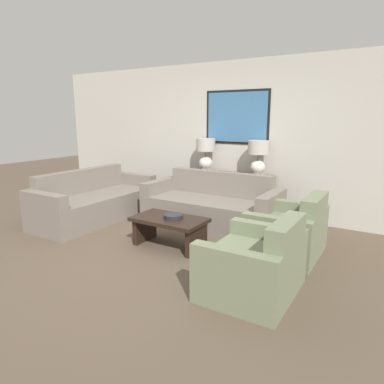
% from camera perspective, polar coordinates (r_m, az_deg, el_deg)
% --- Properties ---
extents(ground_plane, '(20.00, 20.00, 0.00)m').
position_cam_1_polar(ground_plane, '(4.44, -5.65, -10.24)').
color(ground_plane, brown).
extents(back_wall, '(8.24, 0.12, 2.65)m').
position_cam_1_polar(back_wall, '(6.16, 7.59, 8.81)').
color(back_wall, beige).
rests_on(back_wall, ground_plane).
extents(console_table, '(1.51, 0.37, 0.75)m').
position_cam_1_polar(console_table, '(6.06, 6.32, -0.36)').
color(console_table, '#332319').
rests_on(console_table, ground_plane).
extents(table_lamp_left, '(0.34, 0.34, 0.58)m').
position_cam_1_polar(table_lamp_left, '(6.17, 2.31, 6.72)').
color(table_lamp_left, silver).
rests_on(table_lamp_left, console_table).
extents(table_lamp_right, '(0.34, 0.34, 0.58)m').
position_cam_1_polar(table_lamp_right, '(5.75, 10.96, 6.10)').
color(table_lamp_right, silver).
rests_on(table_lamp_right, console_table).
extents(couch_by_back_wall, '(2.17, 0.88, 0.83)m').
position_cam_1_polar(couch_by_back_wall, '(5.49, 3.28, -2.55)').
color(couch_by_back_wall, slate).
rests_on(couch_by_back_wall, ground_plane).
extents(couch_by_side, '(0.88, 2.17, 0.83)m').
position_cam_1_polar(couch_by_side, '(6.02, -15.87, -1.67)').
color(couch_by_side, slate).
rests_on(couch_by_side, ground_plane).
extents(coffee_table, '(0.97, 0.55, 0.40)m').
position_cam_1_polar(coffee_table, '(4.59, -3.79, -5.67)').
color(coffee_table, black).
rests_on(coffee_table, ground_plane).
extents(decorative_bowl, '(0.25, 0.25, 0.05)m').
position_cam_1_polar(decorative_bowl, '(4.52, -3.14, -4.06)').
color(decorative_bowl, '#232328').
rests_on(decorative_bowl, coffee_table).
extents(armchair_near_back_wall, '(0.82, 0.99, 0.79)m').
position_cam_1_polar(armchair_near_back_wall, '(4.51, 15.83, -6.52)').
color(armchair_near_back_wall, '#707A5B').
rests_on(armchair_near_back_wall, ground_plane).
extents(armchair_near_camera, '(0.82, 0.99, 0.79)m').
position_cam_1_polar(armchair_near_camera, '(3.48, 10.46, -12.03)').
color(armchair_near_camera, '#707A5B').
rests_on(armchair_near_camera, ground_plane).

